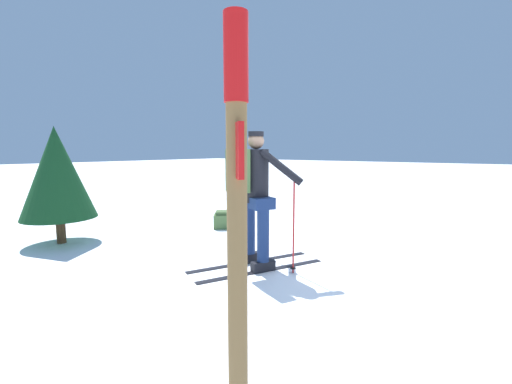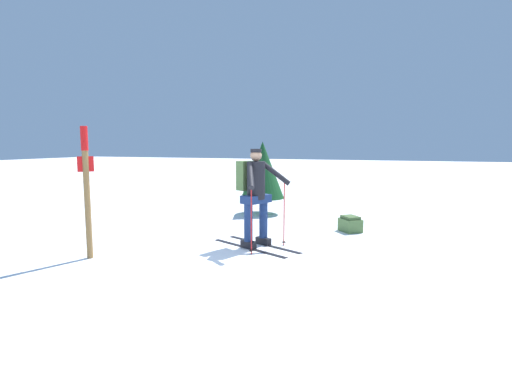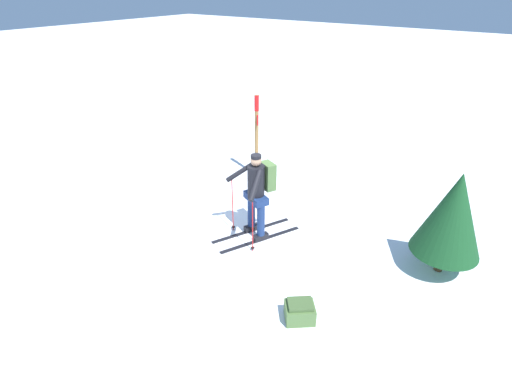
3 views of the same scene
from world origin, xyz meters
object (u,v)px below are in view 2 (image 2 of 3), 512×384
Objects in this scene: trail_marker at (86,182)px; pine_tree at (263,170)px; dropped_backpack at (350,224)px; skier at (255,191)px.

pine_tree is (4.81, -1.23, -0.08)m from trail_marker.
pine_tree reaches higher than dropped_backpack.
pine_tree is (1.39, 2.42, 0.98)m from dropped_backpack.
dropped_backpack is 5.12m from trail_marker.
pine_tree is at bearing -14.32° from trail_marker.
dropped_backpack is 0.29× the size of pine_tree.
pine_tree is at bearing 17.07° from skier.
skier is 3.22× the size of dropped_backpack.
skier reaches higher than dropped_backpack.
trail_marker reaches higher than pine_tree.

